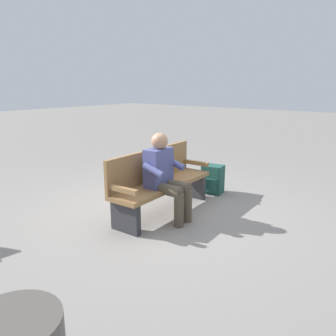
{
  "coord_description": "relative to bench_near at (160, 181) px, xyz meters",
  "views": [
    {
      "loc": [
        3.47,
        2.81,
        1.8
      ],
      "look_at": [
        0.09,
        0.15,
        0.7
      ],
      "focal_mm": 35.33,
      "sensor_mm": 36.0,
      "label": 1
    }
  ],
  "objects": [
    {
      "name": "person_seated",
      "position": [
        0.17,
        0.24,
        0.17
      ],
      "size": [
        0.58,
        0.59,
        1.18
      ],
      "rotation": [
        0.0,
        0.0,
        0.05
      ],
      "color": "#474C84",
      "rests_on": "ground"
    },
    {
      "name": "backpack",
      "position": [
        -1.2,
        0.17,
        -0.22
      ],
      "size": [
        0.34,
        0.38,
        0.48
      ],
      "rotation": [
        0.0,
        0.0,
        4.89
      ],
      "color": "#1E4C42",
      "rests_on": "ground"
    },
    {
      "name": "bench_near",
      "position": [
        0.0,
        0.0,
        0.0
      ],
      "size": [
        1.82,
        0.56,
        0.9
      ],
      "rotation": [
        0.0,
        0.0,
        0.05
      ],
      "color": "olive",
      "rests_on": "ground"
    },
    {
      "name": "ground_plane",
      "position": [
        -0.0,
        0.07,
        -0.46
      ],
      "size": [
        40.0,
        40.0,
        0.0
      ],
      "primitive_type": "plane",
      "color": "gray"
    }
  ]
}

